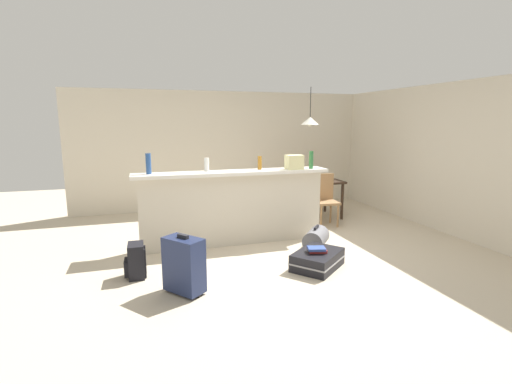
{
  "coord_description": "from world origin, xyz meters",
  "views": [
    {
      "loc": [
        -1.89,
        -4.97,
        1.86
      ],
      "look_at": [
        -0.18,
        0.48,
        0.79
      ],
      "focal_mm": 26.28,
      "sensor_mm": 36.0,
      "label": 1
    }
  ],
  "objects_px": {
    "grocery_bag": "(294,162)",
    "dining_table": "(312,185)",
    "bottle_amber": "(260,163)",
    "backpack_black": "(136,261)",
    "bottle_blue": "(148,164)",
    "book_stack": "(317,250)",
    "dining_chair_near_partition": "(325,197)",
    "suitcase_flat_black": "(318,260)",
    "pendant_lamp": "(310,121)",
    "dining_chair_far_side": "(303,187)",
    "bottle_white": "(207,165)",
    "suitcase_upright_navy": "(184,265)",
    "bottle_green": "(311,160)",
    "duffel_bag_grey": "(316,238)"
  },
  "relations": [
    {
      "from": "bottle_amber",
      "to": "dining_table",
      "type": "relative_size",
      "value": 0.19
    },
    {
      "from": "duffel_bag_grey",
      "to": "suitcase_flat_black",
      "type": "bearing_deg",
      "value": -114.74
    },
    {
      "from": "bottle_green",
      "to": "bottle_blue",
      "type": "bearing_deg",
      "value": 177.16
    },
    {
      "from": "duffel_bag_grey",
      "to": "backpack_black",
      "type": "height_order",
      "value": "backpack_black"
    },
    {
      "from": "suitcase_flat_black",
      "to": "dining_table",
      "type": "bearing_deg",
      "value": 66.29
    },
    {
      "from": "dining_chair_near_partition",
      "to": "pendant_lamp",
      "type": "xyz_separation_m",
      "value": [
        -0.08,
        0.54,
        1.36
      ]
    },
    {
      "from": "bottle_blue",
      "to": "bottle_green",
      "type": "relative_size",
      "value": 1.06
    },
    {
      "from": "duffel_bag_grey",
      "to": "backpack_black",
      "type": "bearing_deg",
      "value": -173.07
    },
    {
      "from": "dining_chair_far_side",
      "to": "backpack_black",
      "type": "height_order",
      "value": "dining_chair_far_side"
    },
    {
      "from": "bottle_white",
      "to": "dining_chair_near_partition",
      "type": "height_order",
      "value": "bottle_white"
    },
    {
      "from": "bottle_green",
      "to": "duffel_bag_grey",
      "type": "relative_size",
      "value": 0.49
    },
    {
      "from": "grocery_bag",
      "to": "dining_table",
      "type": "distance_m",
      "value": 1.62
    },
    {
      "from": "pendant_lamp",
      "to": "book_stack",
      "type": "bearing_deg",
      "value": -112.59
    },
    {
      "from": "bottle_amber",
      "to": "dining_chair_far_side",
      "type": "bearing_deg",
      "value": 47.34
    },
    {
      "from": "pendant_lamp",
      "to": "suitcase_flat_black",
      "type": "bearing_deg",
      "value": -112.31
    },
    {
      "from": "dining_table",
      "to": "backpack_black",
      "type": "distance_m",
      "value": 3.9
    },
    {
      "from": "duffel_bag_grey",
      "to": "suitcase_upright_navy",
      "type": "distance_m",
      "value": 2.25
    },
    {
      "from": "suitcase_flat_black",
      "to": "duffel_bag_grey",
      "type": "xyz_separation_m",
      "value": [
        0.32,
        0.7,
        0.04
      ]
    },
    {
      "from": "bottle_green",
      "to": "backpack_black",
      "type": "distance_m",
      "value": 3.0
    },
    {
      "from": "bottle_white",
      "to": "pendant_lamp",
      "type": "relative_size",
      "value": 0.27
    },
    {
      "from": "bottle_amber",
      "to": "book_stack",
      "type": "xyz_separation_m",
      "value": [
        0.33,
        -1.36,
        -0.98
      ]
    },
    {
      "from": "backpack_black",
      "to": "book_stack",
      "type": "distance_m",
      "value": 2.25
    },
    {
      "from": "book_stack",
      "to": "suitcase_upright_navy",
      "type": "bearing_deg",
      "value": -173.22
    },
    {
      "from": "bottle_blue",
      "to": "suitcase_flat_black",
      "type": "relative_size",
      "value": 0.34
    },
    {
      "from": "bottle_amber",
      "to": "dining_chair_near_partition",
      "type": "distance_m",
      "value": 1.68
    },
    {
      "from": "dining_table",
      "to": "backpack_black",
      "type": "height_order",
      "value": "dining_table"
    },
    {
      "from": "dining_chair_near_partition",
      "to": "suitcase_upright_navy",
      "type": "relative_size",
      "value": 1.39
    },
    {
      "from": "bottle_amber",
      "to": "grocery_bag",
      "type": "distance_m",
      "value": 0.54
    },
    {
      "from": "bottle_green",
      "to": "backpack_black",
      "type": "height_order",
      "value": "bottle_green"
    },
    {
      "from": "grocery_bag",
      "to": "book_stack",
      "type": "height_order",
      "value": "grocery_bag"
    },
    {
      "from": "bottle_blue",
      "to": "book_stack",
      "type": "bearing_deg",
      "value": -34.03
    },
    {
      "from": "dining_chair_near_partition",
      "to": "suitcase_flat_black",
      "type": "bearing_deg",
      "value": -119.71
    },
    {
      "from": "grocery_bag",
      "to": "pendant_lamp",
      "type": "distance_m",
      "value": 1.57
    },
    {
      "from": "bottle_green",
      "to": "book_stack",
      "type": "xyz_separation_m",
      "value": [
        -0.47,
        -1.22,
        -1.02
      ]
    },
    {
      "from": "bottle_amber",
      "to": "backpack_black",
      "type": "relative_size",
      "value": 0.49
    },
    {
      "from": "dining_chair_near_partition",
      "to": "suitcase_upright_navy",
      "type": "xyz_separation_m",
      "value": [
        -2.79,
        -2.08,
        -0.19
      ]
    },
    {
      "from": "bottle_amber",
      "to": "dining_chair_far_side",
      "type": "relative_size",
      "value": 0.22
    },
    {
      "from": "duffel_bag_grey",
      "to": "bottle_white",
      "type": "bearing_deg",
      "value": 156.36
    },
    {
      "from": "dining_table",
      "to": "pendant_lamp",
      "type": "xyz_separation_m",
      "value": [
        -0.08,
        -0.02,
        1.23
      ]
    },
    {
      "from": "book_stack",
      "to": "pendant_lamp",
      "type": "bearing_deg",
      "value": 67.41
    },
    {
      "from": "dining_chair_near_partition",
      "to": "pendant_lamp",
      "type": "height_order",
      "value": "pendant_lamp"
    },
    {
      "from": "bottle_blue",
      "to": "dining_chair_near_partition",
      "type": "relative_size",
      "value": 0.32
    },
    {
      "from": "bottle_amber",
      "to": "pendant_lamp",
      "type": "relative_size",
      "value": 0.28
    },
    {
      "from": "bottle_green",
      "to": "dining_chair_near_partition",
      "type": "relative_size",
      "value": 0.3
    },
    {
      "from": "bottle_blue",
      "to": "grocery_bag",
      "type": "distance_m",
      "value": 2.18
    },
    {
      "from": "bottle_white",
      "to": "suitcase_upright_navy",
      "type": "relative_size",
      "value": 0.3
    },
    {
      "from": "bottle_green",
      "to": "suitcase_upright_navy",
      "type": "relative_size",
      "value": 0.41
    },
    {
      "from": "grocery_bag",
      "to": "bottle_blue",
      "type": "bearing_deg",
      "value": 177.28
    },
    {
      "from": "bottle_green",
      "to": "book_stack",
      "type": "height_order",
      "value": "bottle_green"
    },
    {
      "from": "bottle_white",
      "to": "dining_chair_far_side",
      "type": "relative_size",
      "value": 0.22
    }
  ]
}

